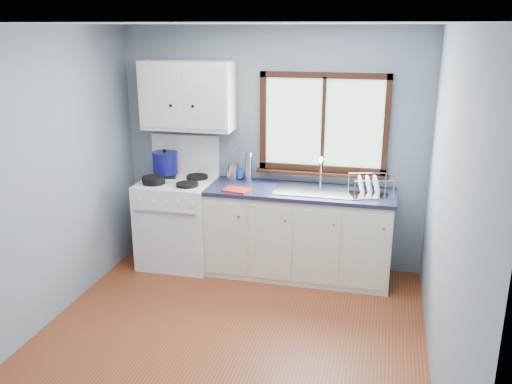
% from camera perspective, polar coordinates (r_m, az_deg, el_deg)
% --- Properties ---
extents(floor, '(3.20, 3.60, 0.02)m').
position_cam_1_polar(floor, '(4.56, -3.42, -16.14)').
color(floor, brown).
rests_on(floor, ground).
extents(ceiling, '(3.20, 3.60, 0.02)m').
position_cam_1_polar(ceiling, '(3.81, -4.12, 17.42)').
color(ceiling, white).
rests_on(ceiling, wall_back).
extents(wall_back, '(3.20, 0.02, 2.50)m').
position_cam_1_polar(wall_back, '(5.70, 1.68, 4.58)').
color(wall_back, slate).
rests_on(wall_back, ground).
extents(wall_front, '(3.20, 0.02, 2.50)m').
position_cam_1_polar(wall_front, '(2.49, -16.56, -13.52)').
color(wall_front, slate).
rests_on(wall_front, ground).
extents(wall_left, '(0.02, 3.60, 2.50)m').
position_cam_1_polar(wall_left, '(4.73, -22.71, 0.59)').
color(wall_left, slate).
rests_on(wall_left, ground).
extents(wall_right, '(0.02, 3.60, 2.50)m').
position_cam_1_polar(wall_right, '(3.87, 19.72, -2.60)').
color(wall_right, slate).
rests_on(wall_right, ground).
extents(gas_range, '(0.76, 0.69, 1.36)m').
position_cam_1_polar(gas_range, '(5.87, -8.20, -2.91)').
color(gas_range, white).
rests_on(gas_range, floor).
extents(base_cabinets, '(1.85, 0.60, 0.88)m').
position_cam_1_polar(base_cabinets, '(5.59, 4.49, -4.76)').
color(base_cabinets, beige).
rests_on(base_cabinets, floor).
extents(countertop, '(1.89, 0.64, 0.04)m').
position_cam_1_polar(countertop, '(5.42, 4.61, 0.05)').
color(countertop, black).
rests_on(countertop, base_cabinets).
extents(sink, '(0.84, 0.46, 0.44)m').
position_cam_1_polar(sink, '(5.41, 6.48, -0.50)').
color(sink, silver).
rests_on(sink, countertop).
extents(window, '(1.36, 0.10, 1.03)m').
position_cam_1_polar(window, '(5.53, 7.08, 6.46)').
color(window, '#9EC6A8').
rests_on(window, wall_back).
extents(upper_cabinets, '(0.95, 0.35, 0.70)m').
position_cam_1_polar(upper_cabinets, '(5.67, -7.24, 10.03)').
color(upper_cabinets, beige).
rests_on(upper_cabinets, wall_back).
extents(skillet, '(0.37, 0.30, 0.05)m').
position_cam_1_polar(skillet, '(5.65, -10.74, 1.38)').
color(skillet, black).
rests_on(skillet, gas_range).
extents(stockpot, '(0.30, 0.30, 0.27)m').
position_cam_1_polar(stockpot, '(5.90, -9.55, 3.09)').
color(stockpot, '#0E0D59').
rests_on(stockpot, gas_range).
extents(utensil_crock, '(0.16, 0.16, 0.41)m').
position_cam_1_polar(utensil_crock, '(5.75, -2.46, 2.16)').
color(utensil_crock, silver).
rests_on(utensil_crock, countertop).
extents(thermos, '(0.09, 0.09, 0.31)m').
position_cam_1_polar(thermos, '(5.64, -0.79, 2.65)').
color(thermos, silver).
rests_on(thermos, countertop).
extents(soap_bottle, '(0.12, 0.12, 0.28)m').
position_cam_1_polar(soap_bottle, '(5.71, -1.80, 2.64)').
color(soap_bottle, blue).
rests_on(soap_bottle, countertop).
extents(dish_towel, '(0.28, 0.23, 0.02)m').
position_cam_1_polar(dish_towel, '(5.36, -2.06, 0.22)').
color(dish_towel, red).
rests_on(dish_towel, countertop).
extents(dish_rack, '(0.45, 0.39, 0.20)m').
position_cam_1_polar(dish_rack, '(5.31, 11.85, 0.19)').
color(dish_rack, silver).
rests_on(dish_rack, countertop).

